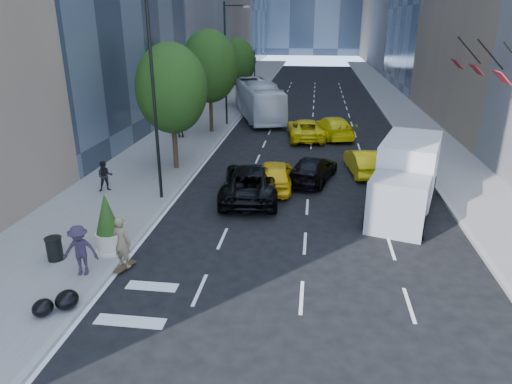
# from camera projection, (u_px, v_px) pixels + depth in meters

# --- Properties ---
(ground) EXTENTS (160.00, 160.00, 0.00)m
(ground) POSITION_uv_depth(u_px,v_px,m) (281.00, 242.00, 19.11)
(ground) COLOR black
(ground) RESTS_ON ground
(sidewalk_left) EXTENTS (6.00, 120.00, 0.15)m
(sidewalk_left) POSITION_uv_depth(u_px,v_px,m) (218.00, 108.00, 48.01)
(sidewalk_left) COLOR slate
(sidewalk_left) RESTS_ON ground
(sidewalk_right) EXTENTS (4.00, 120.00, 0.15)m
(sidewalk_right) POSITION_uv_depth(u_px,v_px,m) (403.00, 112.00, 45.73)
(sidewalk_right) COLOR slate
(sidewalk_right) RESTS_ON ground
(lamp_near) EXTENTS (2.13, 0.22, 10.00)m
(lamp_near) POSITION_uv_depth(u_px,v_px,m) (157.00, 86.00, 21.54)
(lamp_near) COLOR black
(lamp_near) RESTS_ON sidewalk_left
(lamp_far) EXTENTS (2.13, 0.22, 10.00)m
(lamp_far) POSITION_uv_depth(u_px,v_px,m) (227.00, 57.00, 38.25)
(lamp_far) COLOR black
(lamp_far) RESTS_ON sidewalk_left
(tree_near) EXTENTS (4.20, 4.20, 7.46)m
(tree_near) POSITION_uv_depth(u_px,v_px,m) (171.00, 89.00, 26.58)
(tree_near) COLOR black
(tree_near) RESTS_ON sidewalk_left
(tree_mid) EXTENTS (4.50, 4.50, 7.99)m
(tree_mid) POSITION_uv_depth(u_px,v_px,m) (209.00, 67.00, 35.74)
(tree_mid) COLOR black
(tree_mid) RESTS_ON sidewalk_left
(tree_far) EXTENTS (3.90, 3.90, 6.92)m
(tree_far) POSITION_uv_depth(u_px,v_px,m) (237.00, 62.00, 48.05)
(tree_far) COLOR black
(tree_far) RESTS_ON sidewalk_left
(traffic_signal) EXTENTS (2.48, 0.53, 5.20)m
(traffic_signal) POSITION_uv_depth(u_px,v_px,m) (255.00, 60.00, 55.52)
(traffic_signal) COLOR black
(traffic_signal) RESTS_ON sidewalk_left
(facade_flags) EXTENTS (1.85, 13.30, 2.05)m
(facade_flags) POSITION_uv_depth(u_px,v_px,m) (491.00, 70.00, 24.94)
(facade_flags) COLOR black
(facade_flags) RESTS_ON ground
(skateboarder) EXTENTS (0.84, 0.68, 1.99)m
(skateboarder) POSITION_uv_depth(u_px,v_px,m) (122.00, 245.00, 16.65)
(skateboarder) COLOR #736547
(skateboarder) RESTS_ON ground
(black_sedan_lincoln) EXTENTS (3.34, 6.40, 1.72)m
(black_sedan_lincoln) POSITION_uv_depth(u_px,v_px,m) (250.00, 181.00, 23.69)
(black_sedan_lincoln) COLOR black
(black_sedan_lincoln) RESTS_ON ground
(black_sedan_mercedes) EXTENTS (3.21, 5.30, 1.44)m
(black_sedan_mercedes) POSITION_uv_depth(u_px,v_px,m) (313.00, 169.00, 26.14)
(black_sedan_mercedes) COLOR black
(black_sedan_mercedes) RESTS_ON ground
(taxi_a) EXTENTS (2.12, 4.77, 1.60)m
(taxi_a) POSITION_uv_depth(u_px,v_px,m) (275.00, 174.00, 24.97)
(taxi_a) COLOR yellow
(taxi_a) RESTS_ON ground
(taxi_b) EXTENTS (2.15, 4.61, 1.46)m
(taxi_b) POSITION_uv_depth(u_px,v_px,m) (363.00, 162.00, 27.45)
(taxi_b) COLOR #D8BB0B
(taxi_b) RESTS_ON ground
(taxi_c) EXTENTS (3.23, 5.87, 1.56)m
(taxi_c) POSITION_uv_depth(u_px,v_px,m) (305.00, 129.00, 35.49)
(taxi_c) COLOR yellow
(taxi_c) RESTS_ON ground
(taxi_d) EXTENTS (3.78, 6.05, 1.63)m
(taxi_d) POSITION_uv_depth(u_px,v_px,m) (332.00, 127.00, 35.97)
(taxi_d) COLOR yellow
(taxi_d) RESTS_ON ground
(city_bus) EXTENTS (6.33, 12.51, 3.40)m
(city_bus) POSITION_uv_depth(u_px,v_px,m) (258.00, 100.00, 42.96)
(city_bus) COLOR white
(city_bus) RESTS_ON ground
(box_truck) EXTENTS (4.39, 7.40, 3.34)m
(box_truck) POSITION_uv_depth(u_px,v_px,m) (406.00, 176.00, 21.83)
(box_truck) COLOR silver
(box_truck) RESTS_ON ground
(pedestrian_a) EXTENTS (0.99, 0.91, 1.64)m
(pedestrian_a) POSITION_uv_depth(u_px,v_px,m) (105.00, 176.00, 24.14)
(pedestrian_a) COLOR black
(pedestrian_a) RESTS_ON sidewalk_left
(pedestrian_b) EXTENTS (1.12, 0.52, 1.88)m
(pedestrian_b) POSITION_uv_depth(u_px,v_px,m) (181.00, 125.00, 35.34)
(pedestrian_b) COLOR black
(pedestrian_b) RESTS_ON sidewalk_left
(pedestrian_c) EXTENTS (1.34, 0.91, 1.90)m
(pedestrian_c) POSITION_uv_depth(u_px,v_px,m) (80.00, 251.00, 16.06)
(pedestrian_c) COLOR #2A2132
(pedestrian_c) RESTS_ON sidewalk_left
(trash_can) EXTENTS (0.58, 0.58, 0.87)m
(trash_can) POSITION_uv_depth(u_px,v_px,m) (54.00, 249.00, 17.25)
(trash_can) COLOR black
(trash_can) RESTS_ON sidewalk_left
(planter_shrub) EXTENTS (1.02, 1.02, 2.45)m
(planter_shrub) POSITION_uv_depth(u_px,v_px,m) (108.00, 224.00, 17.62)
(planter_shrub) COLOR beige
(planter_shrub) RESTS_ON sidewalk_left
(garbage_bags) EXTENTS (1.22, 1.18, 0.60)m
(garbage_bags) POSITION_uv_depth(u_px,v_px,m) (57.00, 303.00, 14.22)
(garbage_bags) COLOR black
(garbage_bags) RESTS_ON sidewalk_left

